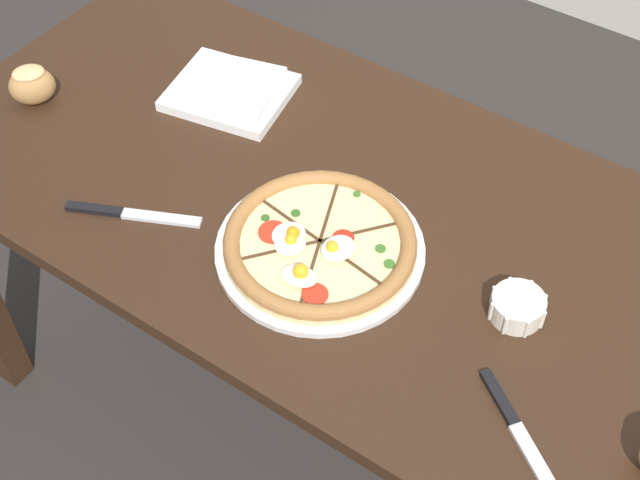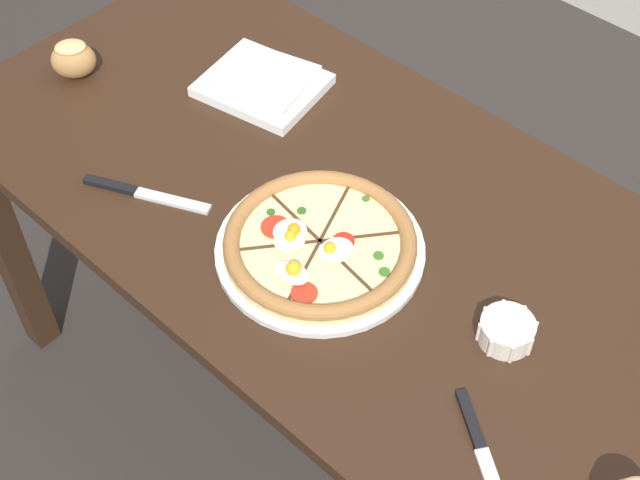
% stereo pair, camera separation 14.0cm
% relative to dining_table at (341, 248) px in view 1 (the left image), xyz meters
% --- Properties ---
extents(ground_plane, '(12.00, 12.00, 0.00)m').
position_rel_dining_table_xyz_m(ground_plane, '(0.00, 0.00, -0.64)').
color(ground_plane, '#2D2826').
extents(dining_table, '(1.54, 0.72, 0.74)m').
position_rel_dining_table_xyz_m(dining_table, '(0.00, 0.00, 0.00)').
color(dining_table, '#331E11').
rests_on(dining_table, ground_plane).
extents(pizza, '(0.34, 0.34, 0.05)m').
position_rel_dining_table_xyz_m(pizza, '(0.02, -0.10, 0.12)').
color(pizza, white).
rests_on(pizza, dining_table).
extents(ramekin_bowl, '(0.09, 0.09, 0.04)m').
position_rel_dining_table_xyz_m(ramekin_bowl, '(0.34, -0.04, 0.12)').
color(ramekin_bowl, silver).
rests_on(ramekin_bowl, dining_table).
extents(napkin_folded, '(0.25, 0.22, 0.04)m').
position_rel_dining_table_xyz_m(napkin_folded, '(-0.33, 0.12, 0.12)').
color(napkin_folded, white).
rests_on(napkin_folded, dining_table).
extents(bread_piece_mid, '(0.10, 0.11, 0.08)m').
position_rel_dining_table_xyz_m(bread_piece_mid, '(-0.62, -0.09, 0.14)').
color(bread_piece_mid, '#B27F47').
rests_on(bread_piece_mid, dining_table).
extents(knife_main, '(0.19, 0.14, 0.01)m').
position_rel_dining_table_xyz_m(knife_main, '(0.43, -0.22, 0.11)').
color(knife_main, silver).
rests_on(knife_main, dining_table).
extents(knife_spare, '(0.22, 0.11, 0.01)m').
position_rel_dining_table_xyz_m(knife_spare, '(-0.28, -0.21, 0.11)').
color(knife_spare, silver).
rests_on(knife_spare, dining_table).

